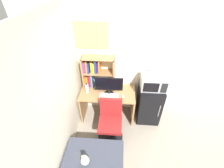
# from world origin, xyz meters

# --- Properties ---
(wall_back) EXTENTS (6.40, 0.04, 2.60)m
(wall_back) POSITION_xyz_m (0.40, 0.02, 1.30)
(wall_back) COLOR silver
(wall_back) RESTS_ON ground_plane
(wall_left) EXTENTS (0.04, 4.40, 2.60)m
(wall_left) POSITION_xyz_m (-1.62, -1.60, 1.30)
(wall_left) COLOR silver
(wall_left) RESTS_ON ground_plane
(desk) EXTENTS (1.20, 0.64, 0.77)m
(desk) POSITION_xyz_m (-0.95, -0.32, 0.53)
(desk) COLOR #997047
(desk) RESTS_ON ground_plane
(hutch_bookshelf) EXTENTS (0.68, 0.28, 0.74)m
(hutch_bookshelf) POSITION_xyz_m (-1.24, -0.13, 1.17)
(hutch_bookshelf) COLOR #997047
(hutch_bookshelf) RESTS_ON desk
(monitor) EXTENTS (0.58, 0.20, 0.42)m
(monitor) POSITION_xyz_m (-0.91, -0.38, 1.00)
(monitor) COLOR black
(monitor) RESTS_ON desk
(keyboard) EXTENTS (0.40, 0.15, 0.02)m
(keyboard) POSITION_xyz_m (-0.90, -0.45, 0.78)
(keyboard) COLOR silver
(keyboard) RESTS_ON desk
(computer_mouse) EXTENTS (0.05, 0.09, 0.03)m
(computer_mouse) POSITION_xyz_m (-0.61, -0.45, 0.78)
(computer_mouse) COLOR silver
(computer_mouse) RESTS_ON desk
(water_bottle) EXTENTS (0.08, 0.08, 0.23)m
(water_bottle) POSITION_xyz_m (-1.39, -0.35, 0.87)
(water_bottle) COLOR silver
(water_bottle) RESTS_ON desk
(mini_fridge) EXTENTS (0.51, 0.55, 0.93)m
(mini_fridge) POSITION_xyz_m (-0.01, -0.30, 0.47)
(mini_fridge) COLOR black
(mini_fridge) RESTS_ON ground_plane
(microwave) EXTENTS (0.50, 0.39, 0.28)m
(microwave) POSITION_xyz_m (-0.01, -0.30, 1.08)
(microwave) COLOR #ADADB2
(microwave) RESTS_ON mini_fridge
(desk_fan) EXTENTS (0.18, 0.11, 0.26)m
(desk_fan) POSITION_xyz_m (0.04, -0.31, 1.36)
(desk_fan) COLOR silver
(desk_fan) RESTS_ON microwave
(desk_chair) EXTENTS (0.53, 0.53, 0.95)m
(desk_chair) POSITION_xyz_m (-0.84, -0.87, 0.41)
(desk_chair) COLOR black
(desk_chair) RESTS_ON ground_plane
(teddy_bear) EXTENTS (0.14, 0.14, 0.21)m
(teddy_bear) POSITION_xyz_m (-1.18, -1.71, 0.53)
(teddy_bear) COLOR beige
(teddy_bear) RESTS_ON bed
(wall_corkboard) EXTENTS (0.68, 0.02, 0.52)m
(wall_corkboard) POSITION_xyz_m (-1.28, -0.01, 1.90)
(wall_corkboard) COLOR tan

